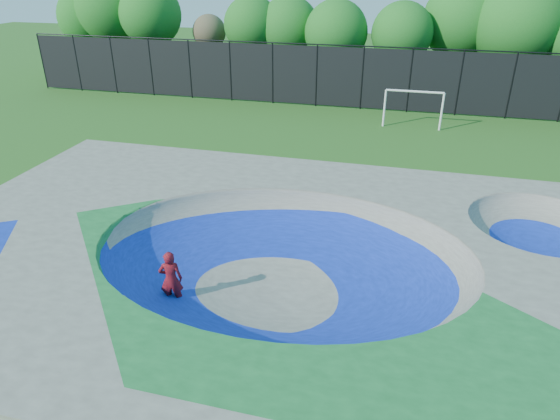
{
  "coord_description": "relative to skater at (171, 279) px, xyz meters",
  "views": [
    {
      "loc": [
        3.0,
        -11.9,
        8.81
      ],
      "look_at": [
        -0.84,
        3.0,
        1.1
      ],
      "focal_mm": 32.0,
      "sensor_mm": 36.0,
      "label": 1
    }
  ],
  "objects": [
    {
      "name": "skate_deck",
      "position": [
        2.81,
        1.5,
        -0.13
      ],
      "size": [
        22.0,
        14.0,
        1.5
      ],
      "primitive_type": "cube",
      "color": "gray",
      "rests_on": "ground"
    },
    {
      "name": "skateboard",
      "position": [
        0.0,
        0.0,
        -0.86
      ],
      "size": [
        0.81,
        0.43,
        0.05
      ],
      "primitive_type": "cube",
      "rotation": [
        0.0,
        0.0,
        0.28
      ],
      "color": "black",
      "rests_on": "ground"
    },
    {
      "name": "treeline",
      "position": [
        3.31,
        27.66,
        3.98
      ],
      "size": [
        52.38,
        7.35,
        8.42
      ],
      "color": "#4A3325",
      "rests_on": "ground"
    },
    {
      "name": "ground",
      "position": [
        2.81,
        1.5,
        -0.88
      ],
      "size": [
        120.0,
        120.0,
        0.0
      ],
      "primitive_type": "plane",
      "color": "#225317",
      "rests_on": "ground"
    },
    {
      "name": "soccer_goal",
      "position": [
        6.17,
        18.99,
        0.65
      ],
      "size": [
        3.34,
        0.12,
        2.21
      ],
      "color": "white",
      "rests_on": "ground"
    },
    {
      "name": "skater",
      "position": [
        0.0,
        0.0,
        0.0
      ],
      "size": [
        0.74,
        0.6,
        1.76
      ],
      "primitive_type": "imported",
      "rotation": [
        0.0,
        0.0,
        3.46
      ],
      "color": "red",
      "rests_on": "ground"
    },
    {
      "name": "fence",
      "position": [
        2.81,
        22.5,
        1.22
      ],
      "size": [
        48.09,
        0.09,
        4.04
      ],
      "color": "black",
      "rests_on": "ground"
    }
  ]
}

